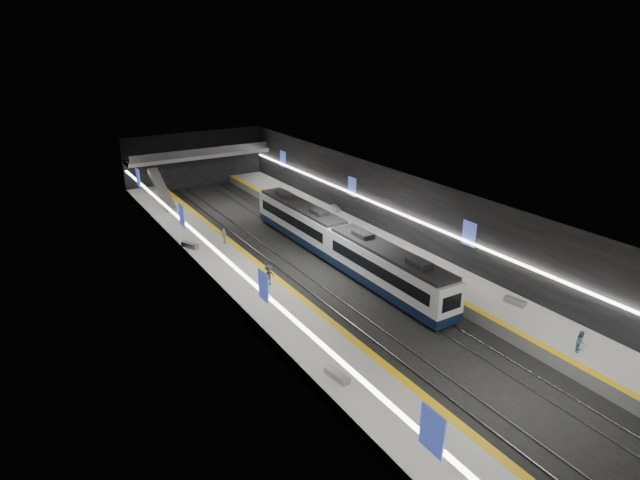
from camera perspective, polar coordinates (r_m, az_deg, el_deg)
ground at (r=49.89m, az=0.45°, el=-3.51°), size 70.00×70.00×0.00m
ceiling at (r=47.12m, az=0.48°, el=5.37°), size 20.00×70.00×0.04m
wall_left at (r=44.27m, az=-10.60°, el=-1.55°), size 0.04×70.00×8.00m
wall_right at (r=54.02m, az=9.53°, el=2.71°), size 0.04×70.00×8.00m
wall_back at (r=79.12m, az=-13.16°, el=8.32°), size 20.00×0.04×8.00m
platform_left at (r=46.54m, az=-7.45°, el=-4.92°), size 5.00×70.00×1.00m
tile_surface_left at (r=46.32m, az=-7.48°, el=-4.35°), size 5.00×70.00×0.02m
tactile_strip_left at (r=47.14m, az=-5.04°, el=-3.76°), size 0.60×70.00×0.02m
platform_right at (r=53.70m, az=7.28°, el=-1.26°), size 5.00×70.00×1.00m
tile_surface_right at (r=53.51m, az=7.30°, el=-0.75°), size 5.00×70.00×0.02m
tactile_strip_right at (r=52.25m, az=5.41°, el=-1.21°), size 0.60×70.00×0.02m
rails at (r=49.87m, az=0.45°, el=-3.45°), size 6.52×70.00×0.12m
train at (r=51.25m, az=2.10°, el=-0.17°), size 2.69×30.05×3.60m
ad_posters at (r=48.99m, az=-0.15°, el=1.70°), size 19.94×53.50×2.20m
cove_light_left at (r=44.41m, az=-10.35°, el=-1.74°), size 0.25×68.60×0.12m
cove_light_right at (r=53.95m, az=9.36°, el=2.48°), size 0.25×68.60×0.12m
mezzanine_bridge at (r=76.98m, az=-12.71°, el=8.80°), size 20.00×3.00×1.50m
escalator at (r=68.95m, az=-16.53°, el=5.20°), size 1.20×7.50×3.92m
bench_left_near at (r=33.80m, az=1.82°, el=-14.25°), size 0.79×1.97×0.47m
bench_left_far at (r=54.44m, az=-13.70°, el=-0.56°), size 1.32×2.01×0.48m
bench_right_near at (r=44.88m, az=20.09°, el=-6.15°), size 0.84×1.78×0.42m
bench_right_far at (r=64.21m, az=1.70°, el=3.38°), size 1.06×2.04×0.48m
passenger_right_a at (r=46.25m, az=12.30°, el=-3.61°), size 0.61×0.71×1.65m
passenger_right_b at (r=39.94m, az=26.06°, el=-9.71°), size 0.90×0.80×1.53m
passenger_left_a at (r=54.73m, az=-10.19°, el=0.43°), size 0.54×0.95×1.53m
passenger_left_b at (r=45.16m, az=-5.53°, el=-3.75°), size 1.14×0.67×1.75m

